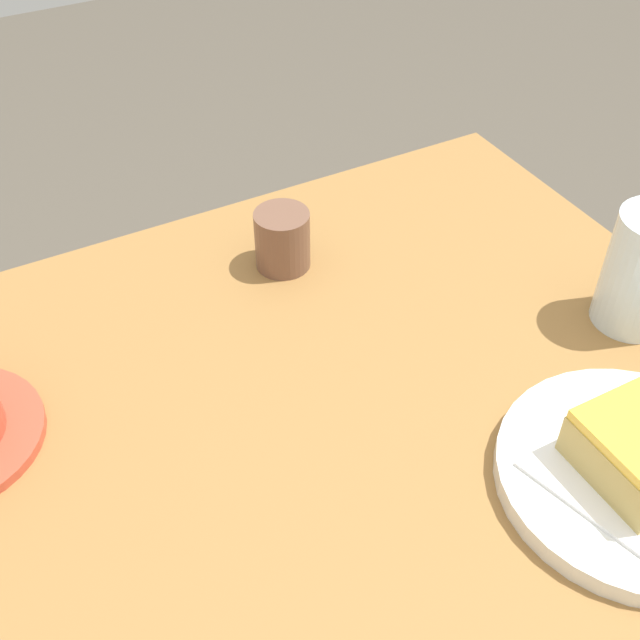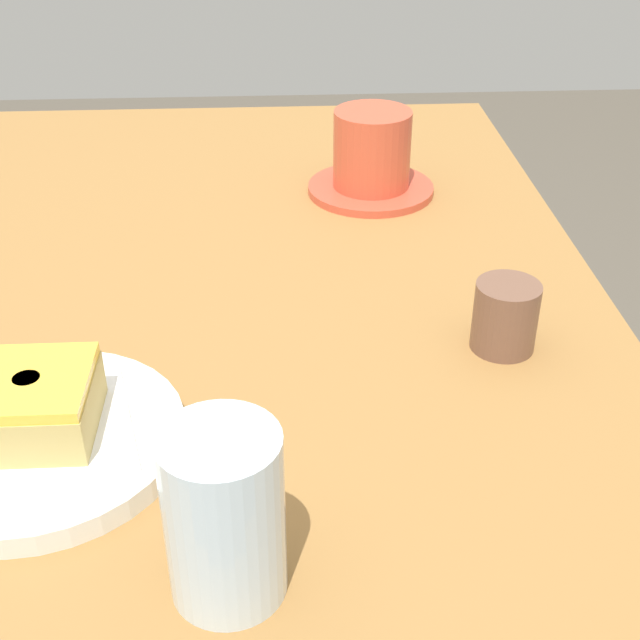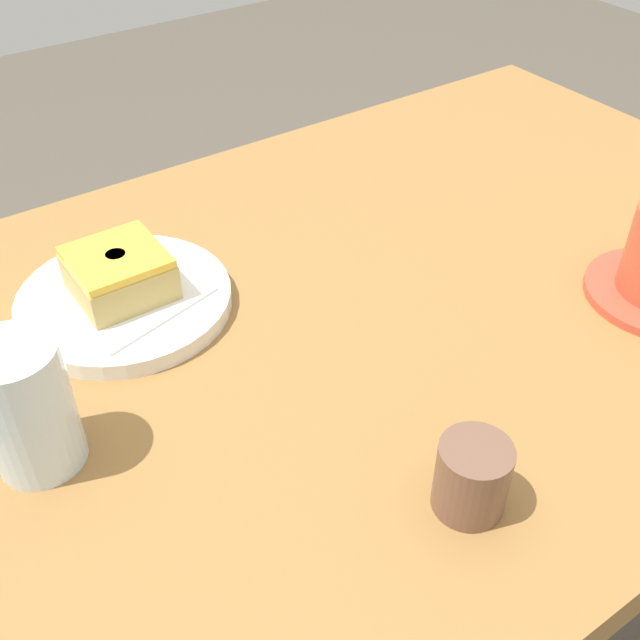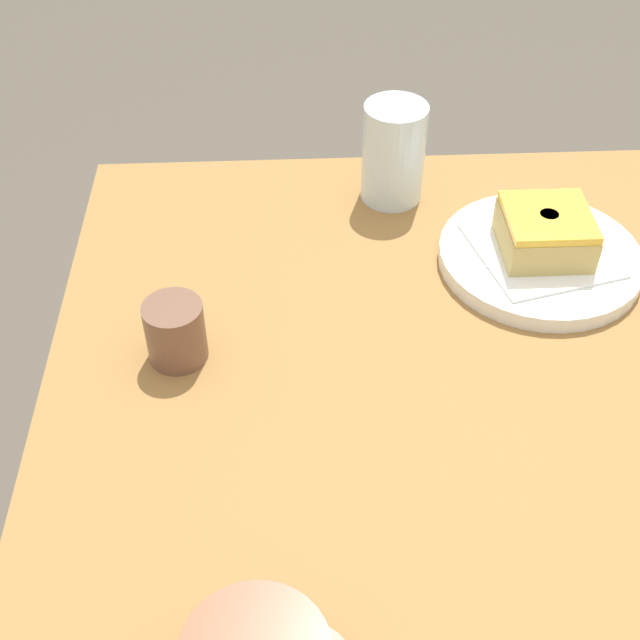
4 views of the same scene
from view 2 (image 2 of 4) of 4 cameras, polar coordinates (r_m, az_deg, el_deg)
The scene contains 7 objects.
table at distance 0.88m, azimuth -5.59°, elevation -3.89°, with size 0.91×0.67×0.78m.
plate_glazed_square at distance 0.61m, azimuth -18.09°, elevation -7.63°, with size 0.19×0.19×0.02m, color white.
napkin_glazed_square at distance 0.60m, azimuth -18.24°, elevation -6.93°, with size 0.12×0.12×0.00m, color white.
donut_glazed_square at distance 0.59m, azimuth -18.60°, elevation -5.26°, with size 0.08×0.08×0.04m.
water_glass at distance 0.47m, azimuth -6.37°, elevation -12.80°, with size 0.06×0.06×0.10m, color silver.
coffee_cup at distance 0.94m, azimuth 3.45°, elevation 10.77°, with size 0.14×0.14×0.09m.
sugar_jar at distance 0.68m, azimuth 12.20°, elevation 0.24°, with size 0.05×0.05×0.06m, color brown.
Camera 2 is at (-0.71, -0.05, 1.15)m, focal length 48.21 mm.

